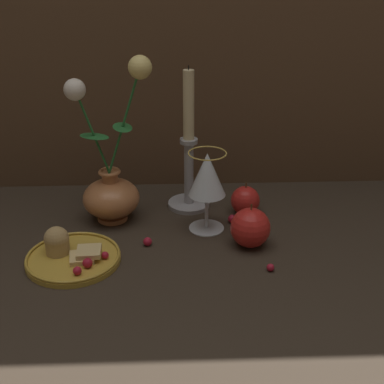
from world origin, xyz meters
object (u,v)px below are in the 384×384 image
Objects in this scene: plate_with_pastries at (70,254)px; apple_near_glass at (245,200)px; vase at (111,183)px; wine_glass at (207,177)px; apple_beside_vase at (250,228)px; candlestick at (189,160)px.

plate_with_pastries is 2.38× the size of apple_near_glass.
vase is 4.72× the size of apple_near_glass.
vase is at bearing -176.82° from apple_near_glass.
apple_near_glass is (0.09, 0.07, -0.09)m from wine_glass.
apple_near_glass is (0.01, 0.14, -0.01)m from apple_beside_vase.
wine_glass is 0.14m from apple_beside_vase.
vase is 0.19m from candlestick.
apple_beside_vase is (0.37, 0.05, 0.03)m from plate_with_pastries.
vase is at bearing 68.07° from plate_with_pastries.
plate_with_pastries is 1.97× the size of apple_beside_vase.
apple_beside_vase reaches higher than plate_with_pastries.
vase is 0.22m from wine_glass.
candlestick is at bearing 107.58° from wine_glass.
apple_beside_vase is at bearing -23.03° from vase.
vase reaches higher than candlestick.
plate_with_pastries is (-0.07, -0.17, -0.07)m from vase.
vase is at bearing 166.51° from wine_glass.
candlestick reaches higher than apple_beside_vase.
vase is 0.33m from apple_beside_vase.
plate_with_pastries is 0.37m from apple_beside_vase.
wine_glass is at bearing 23.43° from plate_with_pastries.
candlestick reaches higher than apple_near_glass.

